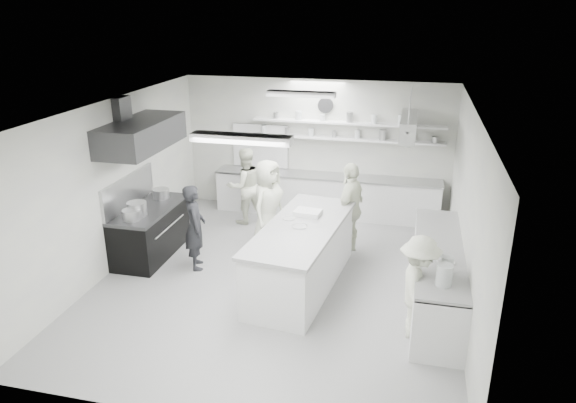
% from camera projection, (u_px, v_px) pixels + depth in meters
% --- Properties ---
extents(floor, '(6.00, 7.00, 0.02)m').
position_uv_depth(floor, '(278.00, 279.00, 9.36)').
color(floor, '#989898').
rests_on(floor, ground).
extents(ceiling, '(6.00, 7.00, 0.02)m').
position_uv_depth(ceiling, '(277.00, 107.00, 8.31)').
color(ceiling, silver).
rests_on(ceiling, wall_back).
extents(wall_back, '(6.00, 0.04, 3.00)m').
position_uv_depth(wall_back, '(316.00, 147.00, 12.03)').
color(wall_back, beige).
rests_on(wall_back, floor).
extents(wall_front, '(6.00, 0.04, 3.00)m').
position_uv_depth(wall_front, '(196.00, 309.00, 5.64)').
color(wall_front, beige).
rests_on(wall_front, floor).
extents(wall_left, '(0.04, 7.00, 3.00)m').
position_uv_depth(wall_left, '(114.00, 185.00, 9.48)').
color(wall_left, beige).
rests_on(wall_left, floor).
extents(wall_right, '(0.04, 7.00, 3.00)m').
position_uv_depth(wall_right, '(467.00, 214.00, 8.19)').
color(wall_right, beige).
rests_on(wall_right, floor).
extents(stove, '(0.80, 1.80, 0.90)m').
position_uv_depth(stove, '(151.00, 233.00, 10.13)').
color(stove, black).
rests_on(stove, floor).
extents(exhaust_hood, '(0.85, 2.00, 0.50)m').
position_uv_depth(exhaust_hood, '(141.00, 134.00, 9.47)').
color(exhaust_hood, '#353537').
rests_on(exhaust_hood, wall_left).
extents(back_counter, '(5.00, 0.60, 0.92)m').
position_uv_depth(back_counter, '(326.00, 196.00, 12.05)').
color(back_counter, silver).
rests_on(back_counter, floor).
extents(shelf_lower, '(4.20, 0.26, 0.04)m').
position_uv_depth(shelf_lower, '(347.00, 139.00, 11.67)').
color(shelf_lower, silver).
rests_on(shelf_lower, wall_back).
extents(shelf_upper, '(4.20, 0.26, 0.04)m').
position_uv_depth(shelf_upper, '(347.00, 123.00, 11.55)').
color(shelf_upper, silver).
rests_on(shelf_upper, wall_back).
extents(pass_through_window, '(1.30, 0.04, 1.00)m').
position_uv_depth(pass_through_window, '(260.00, 146.00, 12.31)').
color(pass_through_window, black).
rests_on(pass_through_window, wall_back).
extents(wall_clock, '(0.32, 0.05, 0.32)m').
position_uv_depth(wall_clock, '(326.00, 105.00, 11.62)').
color(wall_clock, white).
rests_on(wall_clock, wall_back).
extents(right_counter, '(0.74, 3.30, 0.94)m').
position_uv_depth(right_counter, '(437.00, 277.00, 8.44)').
color(right_counter, silver).
rests_on(right_counter, floor).
extents(pot_rack, '(0.30, 1.60, 0.40)m').
position_uv_depth(pot_rack, '(408.00, 126.00, 10.32)').
color(pot_rack, '#AAABAD').
rests_on(pot_rack, ceiling).
extents(light_fixture_front, '(1.30, 0.25, 0.10)m').
position_uv_depth(light_fixture_front, '(241.00, 138.00, 6.69)').
color(light_fixture_front, silver).
rests_on(light_fixture_front, ceiling).
extents(light_fixture_rear, '(1.30, 0.25, 0.10)m').
position_uv_depth(light_fixture_rear, '(301.00, 94.00, 9.98)').
color(light_fixture_rear, silver).
rests_on(light_fixture_rear, ceiling).
extents(prep_island, '(1.39, 2.95, 1.05)m').
position_uv_depth(prep_island, '(302.00, 257.00, 8.98)').
color(prep_island, silver).
rests_on(prep_island, floor).
extents(stove_pot, '(0.35, 0.35, 0.30)m').
position_uv_depth(stove_pot, '(137.00, 210.00, 9.55)').
color(stove_pot, '#AAABAD').
rests_on(stove_pot, stove).
extents(cook_stove, '(0.58, 0.68, 1.57)m').
position_uv_depth(cook_stove, '(195.00, 227.00, 9.52)').
color(cook_stove, black).
rests_on(cook_stove, floor).
extents(cook_back, '(1.03, 1.01, 1.67)m').
position_uv_depth(cook_back, '(245.00, 186.00, 11.53)').
color(cook_back, white).
rests_on(cook_back, floor).
extents(cook_island_left, '(0.79, 0.99, 1.78)m').
position_uv_depth(cook_island_left, '(268.00, 204.00, 10.30)').
color(cook_island_left, white).
rests_on(cook_island_left, floor).
extents(cook_island_right, '(0.69, 1.13, 1.79)m').
position_uv_depth(cook_island_right, '(350.00, 208.00, 10.08)').
color(cook_island_right, white).
rests_on(cook_island_right, floor).
extents(cook_right, '(0.62, 1.02, 1.54)m').
position_uv_depth(cook_right, '(418.00, 287.00, 7.53)').
color(cook_right, white).
rests_on(cook_right, floor).
extents(bowl_island_a, '(0.29, 0.29, 0.06)m').
position_uv_depth(bowl_island_a, '(300.00, 227.00, 8.76)').
color(bowl_island_a, '#AAABAD').
rests_on(bowl_island_a, prep_island).
extents(bowl_island_b, '(0.23, 0.23, 0.07)m').
position_uv_depth(bowl_island_b, '(289.00, 220.00, 9.07)').
color(bowl_island_b, silver).
rests_on(bowl_island_b, prep_island).
extents(bowl_right, '(0.33, 0.33, 0.06)m').
position_uv_depth(bowl_right, '(445.00, 263.00, 7.81)').
color(bowl_right, silver).
rests_on(bowl_right, right_counter).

